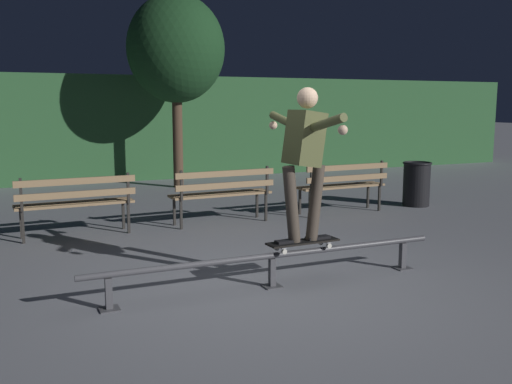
{
  "coord_description": "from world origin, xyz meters",
  "views": [
    {
      "loc": [
        -2.4,
        -5.07,
        1.83
      ],
      "look_at": [
        0.18,
        0.77,
        0.85
      ],
      "focal_mm": 40.14,
      "sensor_mm": 36.0,
      "label": 1
    }
  ],
  "objects_px": {
    "skateboarder": "(304,151)",
    "park_bench_left_center": "(76,199)",
    "park_bench_right_center": "(223,190)",
    "trash_can": "(417,183)",
    "park_bench_rightmost": "(343,182)",
    "skateboard": "(303,242)",
    "tree_behind_benches": "(176,49)",
    "grind_rail": "(272,261)"
  },
  "relations": [
    {
      "from": "grind_rail",
      "to": "trash_can",
      "type": "distance_m",
      "value": 5.47
    },
    {
      "from": "park_bench_left_center",
      "to": "tree_behind_benches",
      "type": "bearing_deg",
      "value": 57.35
    },
    {
      "from": "park_bench_right_center",
      "to": "park_bench_rightmost",
      "type": "relative_size",
      "value": 1.0
    },
    {
      "from": "tree_behind_benches",
      "to": "skateboard",
      "type": "bearing_deg",
      "value": -96.11
    },
    {
      "from": "grind_rail",
      "to": "trash_can",
      "type": "xyz_separation_m",
      "value": [
        4.43,
        3.2,
        0.14
      ]
    },
    {
      "from": "park_bench_right_center",
      "to": "trash_can",
      "type": "relative_size",
      "value": 2.02
    },
    {
      "from": "skateboard",
      "to": "park_bench_right_center",
      "type": "bearing_deg",
      "value": 84.83
    },
    {
      "from": "trash_can",
      "to": "park_bench_rightmost",
      "type": "bearing_deg",
      "value": -176.18
    },
    {
      "from": "skateboard",
      "to": "park_bench_left_center",
      "type": "relative_size",
      "value": 0.49
    },
    {
      "from": "tree_behind_benches",
      "to": "park_bench_rightmost",
      "type": "bearing_deg",
      "value": -68.1
    },
    {
      "from": "skateboard",
      "to": "skateboarder",
      "type": "bearing_deg",
      "value": 2.59
    },
    {
      "from": "grind_rail",
      "to": "trash_can",
      "type": "bearing_deg",
      "value": 35.88
    },
    {
      "from": "grind_rail",
      "to": "skateboarder",
      "type": "bearing_deg",
      "value": 0.02
    },
    {
      "from": "park_bench_right_center",
      "to": "tree_behind_benches",
      "type": "distance_m",
      "value": 4.86
    },
    {
      "from": "park_bench_left_center",
      "to": "skateboard",
      "type": "bearing_deg",
      "value": -58.61
    },
    {
      "from": "park_bench_left_center",
      "to": "park_bench_rightmost",
      "type": "height_order",
      "value": "same"
    },
    {
      "from": "skateboarder",
      "to": "trash_can",
      "type": "bearing_deg",
      "value": 38.16
    },
    {
      "from": "grind_rail",
      "to": "skateboarder",
      "type": "xyz_separation_m",
      "value": [
        0.35,
        0.0,
        1.09
      ]
    },
    {
      "from": "park_bench_right_center",
      "to": "trash_can",
      "type": "bearing_deg",
      "value": 1.64
    },
    {
      "from": "skateboarder",
      "to": "park_bench_left_center",
      "type": "relative_size",
      "value": 0.97
    },
    {
      "from": "park_bench_right_center",
      "to": "tree_behind_benches",
      "type": "height_order",
      "value": "tree_behind_benches"
    },
    {
      "from": "trash_can",
      "to": "tree_behind_benches",
      "type": "bearing_deg",
      "value": 129.2
    },
    {
      "from": "grind_rail",
      "to": "park_bench_right_center",
      "type": "height_order",
      "value": "park_bench_right_center"
    },
    {
      "from": "park_bench_left_center",
      "to": "trash_can",
      "type": "relative_size",
      "value": 2.02
    },
    {
      "from": "park_bench_left_center",
      "to": "grind_rail",
      "type": "bearing_deg",
      "value": -63.57
    },
    {
      "from": "skateboarder",
      "to": "park_bench_left_center",
      "type": "distance_m",
      "value": 3.72
    },
    {
      "from": "park_bench_left_center",
      "to": "park_bench_rightmost",
      "type": "xyz_separation_m",
      "value": [
        4.34,
        0.0,
        0.0
      ]
    },
    {
      "from": "skateboarder",
      "to": "tree_behind_benches",
      "type": "height_order",
      "value": "tree_behind_benches"
    },
    {
      "from": "tree_behind_benches",
      "to": "trash_can",
      "type": "xyz_separation_m",
      "value": [
        3.3,
        -4.05,
        -2.6
      ]
    },
    {
      "from": "grind_rail",
      "to": "park_bench_rightmost",
      "type": "distance_m",
      "value": 4.18
    },
    {
      "from": "grind_rail",
      "to": "tree_behind_benches",
      "type": "relative_size",
      "value": 0.91
    },
    {
      "from": "park_bench_right_center",
      "to": "trash_can",
      "type": "height_order",
      "value": "park_bench_right_center"
    },
    {
      "from": "grind_rail",
      "to": "skateboarder",
      "type": "relative_size",
      "value": 2.45
    },
    {
      "from": "grind_rail",
      "to": "park_bench_left_center",
      "type": "xyz_separation_m",
      "value": [
        -1.54,
        3.1,
        0.26
      ]
    },
    {
      "from": "skateboarder",
      "to": "tree_behind_benches",
      "type": "xyz_separation_m",
      "value": [
        0.77,
        7.25,
        1.64
      ]
    },
    {
      "from": "tree_behind_benches",
      "to": "park_bench_left_center",
      "type": "bearing_deg",
      "value": -122.65
    },
    {
      "from": "skateboard",
      "to": "tree_behind_benches",
      "type": "relative_size",
      "value": 0.19
    },
    {
      "from": "skateboard",
      "to": "park_bench_left_center",
      "type": "distance_m",
      "value": 3.63
    },
    {
      "from": "skateboarder",
      "to": "tree_behind_benches",
      "type": "relative_size",
      "value": 0.37
    },
    {
      "from": "park_bench_left_center",
      "to": "tree_behind_benches",
      "type": "distance_m",
      "value": 5.52
    },
    {
      "from": "park_bench_right_center",
      "to": "park_bench_rightmost",
      "type": "xyz_separation_m",
      "value": [
        2.17,
        0.0,
        0.0
      ]
    },
    {
      "from": "skateboarder",
      "to": "trash_can",
      "type": "height_order",
      "value": "skateboarder"
    }
  ]
}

